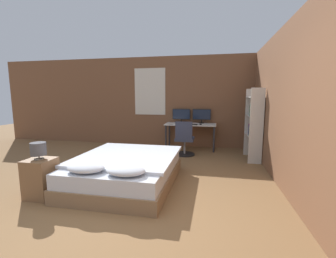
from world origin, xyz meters
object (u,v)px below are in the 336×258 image
at_px(monitor_left, 181,115).
at_px(bookshelf, 254,121).
at_px(bed, 126,170).
at_px(computer_mouse, 201,124).
at_px(monitor_right, 202,115).
at_px(office_chair, 184,142).
at_px(desk, 190,127).
at_px(nightstand, 41,178).
at_px(keyboard, 190,124).
at_px(bedside_lamp, 38,149).

bearing_deg(monitor_left, bookshelf, -29.25).
bearing_deg(bed, computer_mouse, 66.95).
bearing_deg(monitor_right, office_chair, -111.47).
relative_size(desk, monitor_left, 2.72).
bearing_deg(office_chair, computer_mouse, 54.67).
relative_size(bed, office_chair, 2.24).
bearing_deg(desk, nightstand, -117.65).
bearing_deg(office_chair, monitor_right, 68.53).
bearing_deg(bookshelf, bed, -140.14).
bearing_deg(keyboard, bookshelf, -21.77).
bearing_deg(office_chair, nightstand, -122.34).
bearing_deg(bed, keyboard, 72.68).
bearing_deg(desk, monitor_right, 35.44).
distance_m(nightstand, keyboard, 3.90).
height_order(desk, computer_mouse, computer_mouse).
bearing_deg(office_chair, bookshelf, -3.52).
relative_size(bed, monitor_right, 3.81).
relative_size(bedside_lamp, keyboard, 0.60).
height_order(bedside_lamp, computer_mouse, bedside_lamp).
bearing_deg(computer_mouse, office_chair, -125.33).
height_order(desk, office_chair, office_chair).
xyz_separation_m(computer_mouse, bookshelf, (1.28, -0.63, 0.18)).
bearing_deg(nightstand, desk, 62.35).
bearing_deg(bed, bedside_lamp, -144.88).
height_order(monitor_left, computer_mouse, monitor_left).
xyz_separation_m(monitor_left, computer_mouse, (0.60, -0.42, -0.22)).
bearing_deg(monitor_left, office_chair, -76.83).
height_order(computer_mouse, office_chair, office_chair).
bearing_deg(bookshelf, nightstand, -141.53).
distance_m(keyboard, computer_mouse, 0.30).
bearing_deg(monitor_left, bed, -99.73).
xyz_separation_m(bed, computer_mouse, (1.12, 2.64, 0.51)).
relative_size(bed, desk, 1.40).
bearing_deg(desk, monitor_left, 144.56).
bearing_deg(bedside_lamp, office_chair, 57.66).
height_order(nightstand, keyboard, keyboard).
relative_size(nightstand, bedside_lamp, 2.34).
bearing_deg(bookshelf, office_chair, 176.48).
xyz_separation_m(monitor_left, office_chair, (0.22, -0.95, -0.62)).
distance_m(monitor_left, computer_mouse, 0.76).
distance_m(monitor_left, keyboard, 0.56).
xyz_separation_m(nightstand, bedside_lamp, (0.00, 0.00, 0.45)).
height_order(keyboard, bookshelf, bookshelf).
height_order(bedside_lamp, desk, bedside_lamp).
relative_size(nightstand, keyboard, 1.41).
distance_m(computer_mouse, office_chair, 0.76).
bearing_deg(computer_mouse, desk, 145.12).
height_order(nightstand, bedside_lamp, bedside_lamp).
height_order(desk, monitor_left, monitor_left).
height_order(office_chair, bookshelf, bookshelf).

